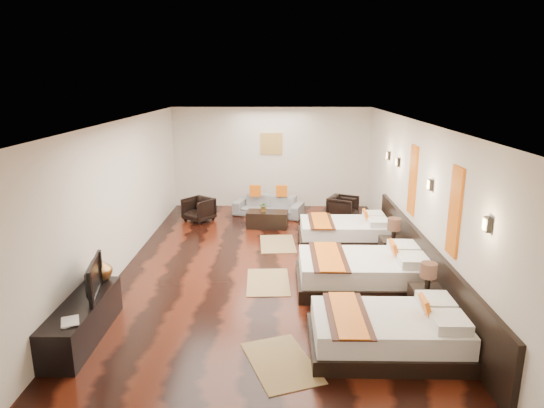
{
  "coord_description": "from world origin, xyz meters",
  "views": [
    {
      "loc": [
        0.23,
        -8.4,
        3.51
      ],
      "look_at": [
        0.08,
        0.77,
        1.1
      ],
      "focal_mm": 31.17,
      "sensor_mm": 36.0,
      "label": 1
    }
  ],
  "objects_px": {
    "bed_mid": "(364,272)",
    "nightstand_b": "(392,248)",
    "bed_near": "(389,332)",
    "armchair_left": "(199,209)",
    "figurine": "(100,268)",
    "sofa": "(268,206)",
    "armchair_right": "(343,208)",
    "coffee_table": "(267,219)",
    "book": "(61,323)",
    "nightstand_a": "(426,299)",
    "tv": "(89,278)",
    "table_plant": "(264,207)",
    "bed_far": "(345,232)",
    "tv_console": "(83,321)"
  },
  "relations": [
    {
      "from": "nightstand_a",
      "to": "tv",
      "type": "height_order",
      "value": "tv"
    },
    {
      "from": "coffee_table",
      "to": "figurine",
      "type": "bearing_deg",
      "value": -118.67
    },
    {
      "from": "bed_mid",
      "to": "figurine",
      "type": "xyz_separation_m",
      "value": [
        -4.2,
        -0.98,
        0.45
      ]
    },
    {
      "from": "armchair_right",
      "to": "bed_near",
      "type": "bearing_deg",
      "value": -155.5
    },
    {
      "from": "armchair_right",
      "to": "table_plant",
      "type": "height_order",
      "value": "table_plant"
    },
    {
      "from": "tv",
      "to": "coffee_table",
      "type": "relative_size",
      "value": 0.91
    },
    {
      "from": "book",
      "to": "nightstand_b",
      "type": "bearing_deg",
      "value": 34.84
    },
    {
      "from": "bed_mid",
      "to": "book",
      "type": "bearing_deg",
      "value": -150.84
    },
    {
      "from": "bed_far",
      "to": "nightstand_a",
      "type": "relative_size",
      "value": 2.22
    },
    {
      "from": "bed_far",
      "to": "figurine",
      "type": "xyz_separation_m",
      "value": [
        -4.2,
        -3.33,
        0.48
      ]
    },
    {
      "from": "figurine",
      "to": "sofa",
      "type": "height_order",
      "value": "figurine"
    },
    {
      "from": "bed_mid",
      "to": "nightstand_a",
      "type": "height_order",
      "value": "nightstand_a"
    },
    {
      "from": "bed_mid",
      "to": "bed_far",
      "type": "bearing_deg",
      "value": 90.08
    },
    {
      "from": "bed_mid",
      "to": "figurine",
      "type": "relative_size",
      "value": 5.88
    },
    {
      "from": "armchair_left",
      "to": "armchair_right",
      "type": "relative_size",
      "value": 0.96
    },
    {
      "from": "nightstand_b",
      "to": "bed_near",
      "type": "bearing_deg",
      "value": -103.68
    },
    {
      "from": "bed_near",
      "to": "armchair_left",
      "type": "distance_m",
      "value": 6.95
    },
    {
      "from": "coffee_table",
      "to": "nightstand_a",
      "type": "bearing_deg",
      "value": -61.26
    },
    {
      "from": "bed_far",
      "to": "sofa",
      "type": "distance_m",
      "value": 2.8
    },
    {
      "from": "tv",
      "to": "table_plant",
      "type": "height_order",
      "value": "tv"
    },
    {
      "from": "book",
      "to": "figurine",
      "type": "distance_m",
      "value": 1.38
    },
    {
      "from": "bed_far",
      "to": "armchair_right",
      "type": "distance_m",
      "value": 1.79
    },
    {
      "from": "bed_mid",
      "to": "book",
      "type": "height_order",
      "value": "bed_mid"
    },
    {
      "from": "bed_mid",
      "to": "tv_console",
      "type": "relative_size",
      "value": 1.25
    },
    {
      "from": "bed_far",
      "to": "bed_mid",
      "type": "bearing_deg",
      "value": -89.92
    },
    {
      "from": "bed_near",
      "to": "bed_mid",
      "type": "height_order",
      "value": "bed_mid"
    },
    {
      "from": "bed_mid",
      "to": "nightstand_b",
      "type": "height_order",
      "value": "nightstand_b"
    },
    {
      "from": "bed_far",
      "to": "tv",
      "type": "bearing_deg",
      "value": -136.93
    },
    {
      "from": "armchair_left",
      "to": "tv",
      "type": "bearing_deg",
      "value": -59.44
    },
    {
      "from": "coffee_table",
      "to": "table_plant",
      "type": "bearing_deg",
      "value": -159.36
    },
    {
      "from": "bed_far",
      "to": "tv",
      "type": "height_order",
      "value": "tv"
    },
    {
      "from": "armchair_left",
      "to": "armchair_right",
      "type": "bearing_deg",
      "value": 38.89
    },
    {
      "from": "figurine",
      "to": "tv",
      "type": "bearing_deg",
      "value": -84.73
    },
    {
      "from": "nightstand_a",
      "to": "tv",
      "type": "relative_size",
      "value": 0.99
    },
    {
      "from": "bed_mid",
      "to": "armchair_right",
      "type": "bearing_deg",
      "value": 87.63
    },
    {
      "from": "nightstand_b",
      "to": "armchair_right",
      "type": "relative_size",
      "value": 1.37
    },
    {
      "from": "table_plant",
      "to": "bed_mid",
      "type": "bearing_deg",
      "value": -61.82
    },
    {
      "from": "armchair_right",
      "to": "coffee_table",
      "type": "height_order",
      "value": "armchair_right"
    },
    {
      "from": "figurine",
      "to": "coffee_table",
      "type": "xyz_separation_m",
      "value": [
        2.44,
        4.46,
        -0.54
      ]
    },
    {
      "from": "armchair_right",
      "to": "nightstand_b",
      "type": "bearing_deg",
      "value": -143.15
    },
    {
      "from": "nightstand_b",
      "to": "tv",
      "type": "distance_m",
      "value": 5.57
    },
    {
      "from": "bed_near",
      "to": "nightstand_b",
      "type": "height_order",
      "value": "nightstand_b"
    },
    {
      "from": "bed_mid",
      "to": "sofa",
      "type": "bearing_deg",
      "value": 111.24
    },
    {
      "from": "bed_mid",
      "to": "table_plant",
      "type": "relative_size",
      "value": 8.88
    },
    {
      "from": "tv",
      "to": "table_plant",
      "type": "distance_m",
      "value": 5.48
    },
    {
      "from": "tv_console",
      "to": "book",
      "type": "height_order",
      "value": "book"
    },
    {
      "from": "table_plant",
      "to": "nightstand_a",
      "type": "bearing_deg",
      "value": -60.26
    },
    {
      "from": "sofa",
      "to": "armchair_right",
      "type": "xyz_separation_m",
      "value": [
        1.93,
        -0.39,
        0.05
      ]
    },
    {
      "from": "nightstand_a",
      "to": "armchair_left",
      "type": "bearing_deg",
      "value": 130.07
    },
    {
      "from": "coffee_table",
      "to": "sofa",
      "type": "bearing_deg",
      "value": 90.0
    }
  ]
}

